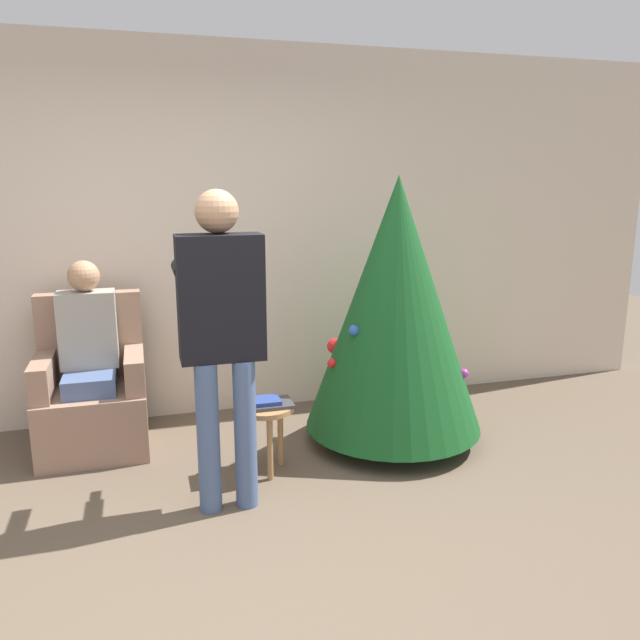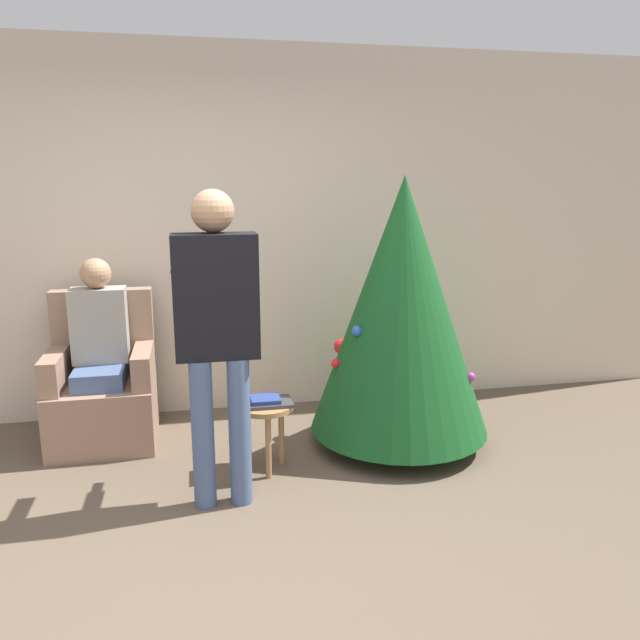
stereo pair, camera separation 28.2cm
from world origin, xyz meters
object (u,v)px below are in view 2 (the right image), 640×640
at_px(person_seated, 100,344).
at_px(person_standing, 217,320).
at_px(christmas_tree, 402,307).
at_px(side_stool, 266,417).
at_px(armchair, 104,390).

relative_size(person_seated, person_standing, 0.73).
bearing_deg(christmas_tree, person_standing, -155.97).
relative_size(person_standing, side_stool, 4.03).
distance_m(christmas_tree, armchair, 2.08).
xyz_separation_m(christmas_tree, person_standing, (-1.20, -0.54, 0.08)).
height_order(armchair, person_seated, person_seated).
distance_m(armchair, side_stool, 1.23).
distance_m(person_seated, side_stool, 1.26).
bearing_deg(armchair, person_standing, -53.33).
bearing_deg(christmas_tree, armchair, 166.68).
bearing_deg(person_standing, side_stool, 48.16).
height_order(person_seated, person_standing, person_standing).
height_order(christmas_tree, person_standing, christmas_tree).
bearing_deg(armchair, christmas_tree, -13.32).
bearing_deg(armchair, person_seated, -90.00).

